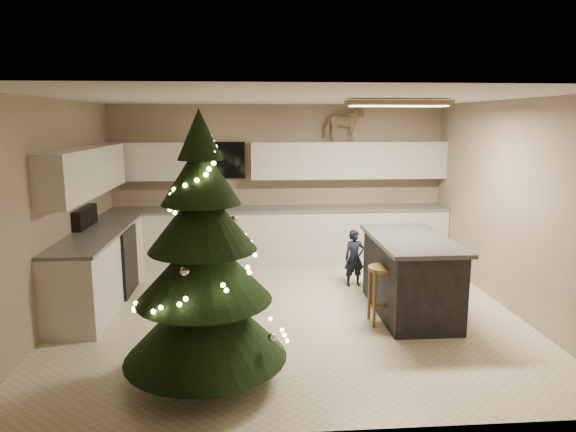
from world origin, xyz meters
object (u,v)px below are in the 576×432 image
at_px(bar_stool, 383,281).
at_px(toddler, 354,258).
at_px(rocking_horse, 344,124).
at_px(christmas_tree, 204,274).
at_px(island, 410,275).

distance_m(bar_stool, toddler, 1.39).
bearing_deg(bar_stool, rocking_horse, 89.84).
distance_m(christmas_tree, toddler, 3.25).
bearing_deg(island, rocking_horse, 99.51).
height_order(island, toddler, island).
bearing_deg(bar_stool, christmas_tree, -148.75).
relative_size(bar_stool, rocking_horse, 1.05).
bearing_deg(rocking_horse, christmas_tree, 147.60).
distance_m(bar_stool, rocking_horse, 3.26).
xyz_separation_m(island, rocking_horse, (-0.41, 2.44, 1.80)).
relative_size(island, toddler, 2.09).
bearing_deg(christmas_tree, bar_stool, 31.25).
bearing_deg(island, bar_stool, -144.24).
xyz_separation_m(bar_stool, rocking_horse, (0.01, 2.74, 1.77)).
xyz_separation_m(bar_stool, toddler, (-0.05, 1.39, -0.11)).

